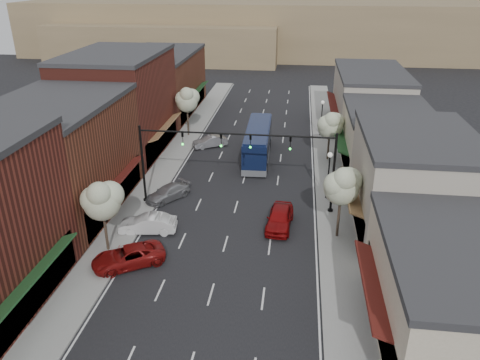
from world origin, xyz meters
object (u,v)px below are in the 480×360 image
(tree_right_near, at_px, (343,185))
(red_hatchback, at_px, (280,218))
(signal_mast_left, at_px, (169,154))
(tree_right_far, at_px, (331,125))
(tree_left_near, at_px, (102,199))
(parked_car_e, at_px, (210,142))
(signal_mast_right, at_px, (305,160))
(coach_bus, at_px, (258,142))
(parked_car_c, at_px, (168,193))
(lamp_post_near, at_px, (329,168))
(parked_car_a, at_px, (128,257))
(tree_left_far, at_px, (187,99))
(lamp_post_far, at_px, (322,112))
(parked_car_b, at_px, (148,224))

(tree_right_near, distance_m, red_hatchback, 5.87)
(signal_mast_left, height_order, tree_right_far, signal_mast_left)
(tree_left_near, height_order, parked_car_e, tree_left_near)
(signal_mast_right, relative_size, tree_right_far, 1.51)
(tree_right_far, xyz_separation_m, coach_bus, (-7.55, -0.16, -2.19))
(red_hatchback, relative_size, parked_car_e, 1.19)
(parked_car_c, height_order, parked_car_e, parked_car_e)
(lamp_post_near, xyz_separation_m, parked_car_a, (-14.00, -12.04, -2.32))
(tree_right_far, xyz_separation_m, tree_left_far, (-16.60, 6.00, 0.61))
(tree_right_near, relative_size, tree_left_far, 0.97)
(tree_right_near, distance_m, coach_bus, 17.74)
(tree_left_far, xyz_separation_m, coach_bus, (9.05, -6.16, -2.80))
(lamp_post_near, xyz_separation_m, coach_bus, (-7.00, 9.28, -1.20))
(tree_right_near, height_order, tree_right_far, tree_right_near)
(parked_car_c, relative_size, parked_car_e, 1.09)
(signal_mast_left, distance_m, tree_left_near, 8.48)
(signal_mast_right, relative_size, lamp_post_near, 1.85)
(lamp_post_far, bearing_deg, red_hatchback, -99.70)
(tree_right_near, distance_m, parked_car_e, 23.10)
(lamp_post_near, xyz_separation_m, lamp_post_far, (0.00, 17.50, 0.00))
(tree_right_near, relative_size, tree_left_near, 1.05)
(tree_right_far, xyz_separation_m, parked_car_c, (-14.55, -11.22, -3.36))
(red_hatchback, distance_m, parked_car_b, 10.29)
(lamp_post_far, distance_m, coach_bus, 10.86)
(lamp_post_near, distance_m, parked_car_c, 14.31)
(tree_left_far, xyz_separation_m, lamp_post_far, (16.05, 2.06, -1.60))
(parked_car_a, height_order, parked_car_b, parked_car_b)
(tree_right_far, distance_m, parked_car_e, 13.94)
(signal_mast_right, height_order, lamp_post_near, signal_mast_right)
(tree_left_far, distance_m, lamp_post_near, 22.33)
(signal_mast_right, bearing_deg, signal_mast_left, 180.00)
(red_hatchback, bearing_deg, tree_left_near, -152.45)
(coach_bus, xyz_separation_m, parked_car_b, (-7.00, -16.81, -1.08))
(coach_bus, bearing_deg, tree_right_near, -65.77)
(tree_left_near, distance_m, coach_bus, 21.94)
(tree_right_far, xyz_separation_m, parked_car_a, (-14.55, -21.48, -3.30))
(signal_mast_left, bearing_deg, red_hatchback, -17.34)
(tree_left_far, distance_m, lamp_post_far, 16.26)
(tree_right_near, distance_m, tree_left_near, 17.08)
(signal_mast_right, xyz_separation_m, parked_car_c, (-11.82, 0.73, -3.99))
(signal_mast_right, xyz_separation_m, red_hatchback, (-1.75, -2.96, -3.82))
(tree_left_near, bearing_deg, parked_car_a, -35.76)
(tree_left_near, relative_size, lamp_post_far, 1.28)
(signal_mast_left, xyz_separation_m, coach_bus, (6.42, 11.78, -2.82))
(tree_right_near, distance_m, parked_car_b, 15.05)
(tree_right_near, bearing_deg, parked_car_c, 161.80)
(signal_mast_right, relative_size, tree_left_near, 1.44)
(tree_left_near, distance_m, lamp_post_far, 32.35)
(tree_left_near, xyz_separation_m, lamp_post_far, (16.05, 28.06, -1.22))
(tree_left_near, relative_size, tree_left_far, 0.93)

